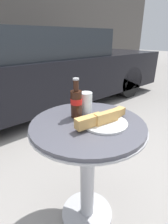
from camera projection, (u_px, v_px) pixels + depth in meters
ground_plane at (87, 213)px, 1.22m from camera, size 30.00×30.00×0.00m
bistro_table at (87, 152)px, 1.01m from camera, size 0.63×0.63×0.71m
cola_bottle_left at (77, 102)px, 0.97m from camera, size 0.07×0.07×0.22m
drinking_glass at (86, 103)px, 1.04m from camera, size 0.08×0.08×0.12m
lunch_plate_near at (103, 120)px, 0.91m from camera, size 0.33×0.24×0.07m
parked_car at (42, 70)px, 3.04m from camera, size 4.59×1.79×1.25m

